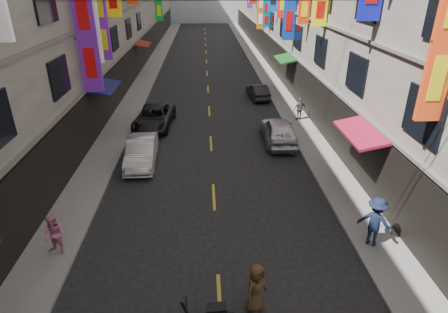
{
  "coord_description": "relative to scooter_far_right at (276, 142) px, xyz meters",
  "views": [
    {
      "loc": [
        -0.31,
        3.59,
        8.94
      ],
      "look_at": [
        0.17,
        12.6,
        4.6
      ],
      "focal_mm": 30.0,
      "sensor_mm": 36.0,
      "label": 1
    }
  ],
  "objects": [
    {
      "name": "pedestrian_crossing",
      "position": [
        -2.64,
        -11.43,
        0.37
      ],
      "size": [
        0.95,
        0.95,
        1.63
      ],
      "primitive_type": "imported",
      "rotation": [
        0.0,
        0.0,
        0.79
      ],
      "color": "#45301B",
      "rests_on": "ground"
    },
    {
      "name": "pedestrian_lfar",
      "position": [
        -9.3,
        -8.7,
        0.44
      ],
      "size": [
        0.87,
        0.73,
        1.52
      ],
      "primitive_type": "imported",
      "rotation": [
        0.0,
        0.0,
        -0.34
      ],
      "color": "pink",
      "rests_on": "sidewalk_left"
    },
    {
      "name": "car_left_mid",
      "position": [
        -7.37,
        -1.49,
        0.24
      ],
      "size": [
        1.59,
        4.17,
        1.36
      ],
      "primitive_type": "imported",
      "rotation": [
        0.0,
        0.0,
        0.04
      ],
      "color": "silver",
      "rests_on": "ground"
    },
    {
      "name": "street_awnings",
      "position": [
        -4.95,
        2.94,
        2.56
      ],
      "size": [
        13.99,
        35.2,
        0.41
      ],
      "color": "#124513",
      "rests_on": "ground"
    },
    {
      "name": "lane_markings",
      "position": [
        -3.69,
        15.94,
        -0.44
      ],
      "size": [
        0.12,
        80.2,
        0.01
      ],
      "color": "gold",
      "rests_on": "ground"
    },
    {
      "name": "sidewalk_left",
      "position": [
        -9.69,
        18.94,
        -0.38
      ],
      "size": [
        2.0,
        90.0,
        0.12
      ],
      "primitive_type": "cube",
      "color": "slate",
      "rests_on": "ground"
    },
    {
      "name": "pedestrian_rfar",
      "position": [
        2.42,
        4.46,
        0.44
      ],
      "size": [
        1.02,
        0.78,
        1.53
      ],
      "primitive_type": "imported",
      "rotation": [
        0.0,
        0.0,
        3.49
      ],
      "color": "#515153",
      "rests_on": "sidewalk_right"
    },
    {
      "name": "car_right_far",
      "position": [
        0.31,
        9.84,
        0.14
      ],
      "size": [
        1.62,
        3.67,
        1.17
      ],
      "primitive_type": "imported",
      "rotation": [
        0.0,
        0.0,
        3.25
      ],
      "color": "#212128",
      "rests_on": "ground"
    },
    {
      "name": "pedestrian_rnear",
      "position": [
        1.98,
        -8.78,
        0.64
      ],
      "size": [
        1.38,
        1.26,
        1.92
      ],
      "primitive_type": "imported",
      "rotation": [
        0.0,
        0.0,
        2.49
      ],
      "color": "#121A33",
      "rests_on": "sidewalk_right"
    },
    {
      "name": "car_right_mid",
      "position": [
        0.31,
        0.91,
        0.31
      ],
      "size": [
        1.82,
        4.44,
        1.51
      ],
      "primitive_type": "imported",
      "rotation": [
        0.0,
        0.0,
        3.13
      ],
      "color": "silver",
      "rests_on": "ground"
    },
    {
      "name": "car_left_far",
      "position": [
        -7.32,
        3.85,
        0.23
      ],
      "size": [
        2.63,
        4.99,
        1.34
      ],
      "primitive_type": "imported",
      "rotation": [
        0.0,
        0.0,
        -0.09
      ],
      "color": "black",
      "rests_on": "ground"
    },
    {
      "name": "scooter_far_right",
      "position": [
        0.0,
        0.0,
        0.0
      ],
      "size": [
        0.73,
        1.76,
        1.14
      ],
      "rotation": [
        0.0,
        0.0,
        3.42
      ],
      "color": "black",
      "rests_on": "ground"
    },
    {
      "name": "sidewalk_right",
      "position": [
        2.31,
        18.94,
        -0.38
      ],
      "size": [
        2.0,
        90.0,
        0.12
      ],
      "primitive_type": "cube",
      "color": "slate",
      "rests_on": "ground"
    }
  ]
}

